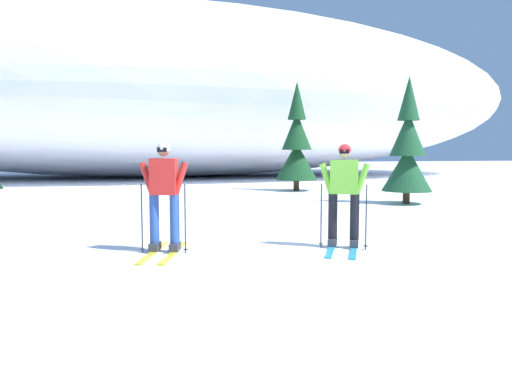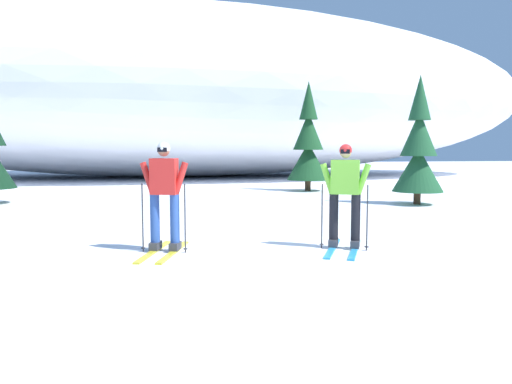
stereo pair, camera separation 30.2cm
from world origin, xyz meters
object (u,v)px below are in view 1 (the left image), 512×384
(skier_lime_jacket, at_px, (344,193))
(pine_tree_center_right, at_px, (297,145))
(pine_tree_far_right, at_px, (408,151))
(skier_red_jacket, at_px, (164,195))

(skier_lime_jacket, distance_m, pine_tree_center_right, 11.39)
(pine_tree_center_right, bearing_deg, pine_tree_far_right, -71.58)
(skier_lime_jacket, height_order, pine_tree_far_right, pine_tree_far_right)
(skier_red_jacket, xyz_separation_m, pine_tree_center_right, (5.74, 10.64, 0.92))
(skier_red_jacket, bearing_deg, pine_tree_center_right, 61.65)
(skier_lime_jacket, height_order, pine_tree_center_right, pine_tree_center_right)
(skier_lime_jacket, relative_size, pine_tree_center_right, 0.39)
(skier_red_jacket, xyz_separation_m, pine_tree_far_right, (7.51, 5.31, 0.70))
(skier_red_jacket, bearing_deg, skier_lime_jacket, -6.85)
(pine_tree_far_right, bearing_deg, pine_tree_center_right, 108.42)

